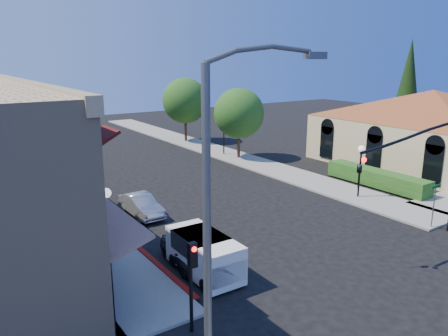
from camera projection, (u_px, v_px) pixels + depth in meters
ground at (377, 284)px, 18.07m from camera, size 120.00×120.00×0.00m
sidewalk_left at (25, 174)px, 35.01m from camera, size 3.50×50.00×0.12m
sidewalk_right at (209, 149)px, 44.50m from camera, size 3.50×50.00×0.12m
curb_red_strip at (144, 255)px, 20.76m from camera, size 0.25×10.00×0.06m
mission_building at (430, 120)px, 38.32m from camera, size 30.12×30.12×6.40m
hedge at (376, 187)px, 31.65m from camera, size 1.40×8.00×1.10m
conifer_far at (408, 84)px, 46.16m from camera, size 3.20×3.20×11.00m
street_tree_a at (239, 113)px, 39.49m from camera, size 4.56×4.56×6.48m
street_tree_b at (185, 101)px, 47.44m from camera, size 4.94×4.94×7.02m
signal_mast_arm at (435, 163)px, 21.45m from camera, size 8.01×0.39×6.00m
secondary_signal at (192, 271)px, 14.30m from camera, size 0.28×0.42×3.32m
cobra_streetlight at (220, 226)px, 10.21m from camera, size 3.60×0.25×9.31m
street_name_sign at (434, 199)px, 23.49m from camera, size 0.80×0.06×2.50m
lamppost_left_near at (107, 206)px, 19.22m from camera, size 0.44×0.44×3.57m
lamppost_left_far at (38, 151)px, 30.47m from camera, size 0.44×0.44×3.57m
lamppost_right_near at (361, 158)px, 28.44m from camera, size 0.44×0.44×3.57m
lamppost_right_far at (224, 127)px, 41.29m from camera, size 0.44×0.44×3.57m
white_van at (205, 253)px, 18.62m from camera, size 1.80×3.99×1.76m
parked_car_a at (186, 252)px, 19.66m from camera, size 1.78×3.70×1.22m
parked_car_b at (141, 205)px, 25.76m from camera, size 1.48×3.87×1.26m
parked_car_c at (64, 167)px, 34.64m from camera, size 2.18×4.53×1.27m
parked_car_d at (60, 165)px, 35.46m from camera, size 2.19×4.29×1.16m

